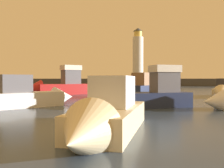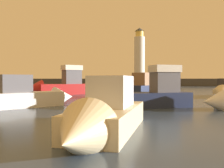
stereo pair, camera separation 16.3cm
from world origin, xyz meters
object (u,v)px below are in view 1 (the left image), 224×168
(motorboat_1, at_px, (35,96))
(motorboat_6, at_px, (144,95))
(motorboat_2, at_px, (57,86))
(lighthouse, at_px, (138,55))
(motorboat_5, at_px, (223,91))
(motorboat_3, at_px, (104,117))
(motorboat_0, at_px, (151,88))

(motorboat_1, height_order, motorboat_6, motorboat_6)
(motorboat_1, bearing_deg, motorboat_2, 100.18)
(lighthouse, relative_size, motorboat_5, 2.23)
(motorboat_2, bearing_deg, lighthouse, 74.39)
(motorboat_2, distance_m, motorboat_6, 17.73)
(lighthouse, distance_m, motorboat_3, 68.38)
(motorboat_1, height_order, motorboat_5, motorboat_1)
(motorboat_2, bearing_deg, motorboat_3, -69.09)
(motorboat_0, bearing_deg, motorboat_5, -2.21)
(motorboat_1, xyz_separation_m, motorboat_2, (-2.53, 14.11, 0.34))
(motorboat_1, bearing_deg, motorboat_6, 0.60)
(motorboat_1, distance_m, motorboat_6, 8.32)
(motorboat_2, relative_size, motorboat_6, 1.19)
(motorboat_3, xyz_separation_m, motorboat_5, (11.83, 20.30, -0.00))
(motorboat_1, distance_m, motorboat_2, 14.34)
(lighthouse, xyz_separation_m, motorboat_6, (-1.55, -58.42, -8.94))
(motorboat_3, relative_size, motorboat_6, 1.02)
(motorboat_0, height_order, motorboat_5, motorboat_0)
(lighthouse, bearing_deg, motorboat_2, -105.61)
(lighthouse, distance_m, motorboat_2, 46.91)
(motorboat_0, xyz_separation_m, motorboat_5, (8.32, -0.32, -0.28))
(lighthouse, xyz_separation_m, motorboat_0, (-0.00, -47.05, -8.87))
(motorboat_3, distance_m, motorboat_6, 9.46)
(lighthouse, distance_m, motorboat_0, 47.87)
(motorboat_2, distance_m, motorboat_5, 20.94)
(lighthouse, bearing_deg, motorboat_3, -92.97)
(motorboat_0, height_order, motorboat_3, motorboat_0)
(motorboat_2, height_order, motorboat_3, motorboat_2)
(motorboat_0, distance_m, motorboat_6, 11.48)
(motorboat_2, xyz_separation_m, motorboat_3, (8.89, -23.27, -0.45))
(motorboat_5, xyz_separation_m, motorboat_6, (-9.87, -11.05, 0.21))
(motorboat_3, bearing_deg, motorboat_0, 80.34)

